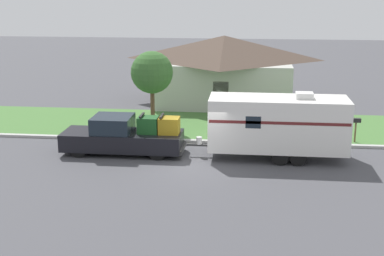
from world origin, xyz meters
name	(u,v)px	position (x,y,z in m)	size (l,w,h in m)	color
ground_plane	(199,166)	(0.00, 0.00, 0.00)	(120.00, 120.00, 0.00)	#47474C
curb_strip	(206,141)	(0.00, 3.75, 0.07)	(80.00, 0.30, 0.14)	#ADADA8
lawn_strip	(211,125)	(0.00, 7.40, 0.01)	(80.00, 7.00, 0.03)	#477538
house_across_street	(224,68)	(0.40, 14.26, 2.43)	(9.92, 8.06, 4.70)	#B2B2A8
pickup_truck	(124,136)	(-3.87, 1.51, 0.88)	(6.05, 2.06, 2.01)	black
travel_trailer	(278,124)	(3.65, 1.51, 1.73)	(7.67, 2.29, 3.28)	black
mailbox	(356,124)	(7.91, 4.67, 1.02)	(0.48, 0.20, 1.33)	brown
tree_in_yard	(152,73)	(-3.23, 5.91, 3.36)	(2.39, 2.39, 4.58)	brown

